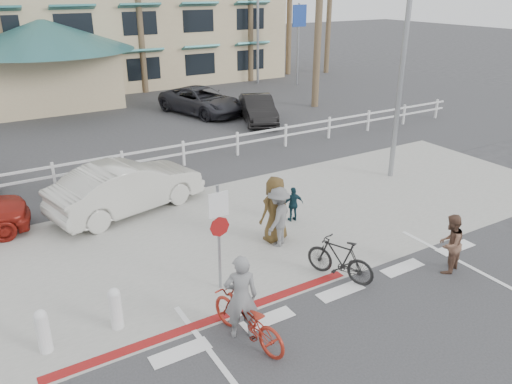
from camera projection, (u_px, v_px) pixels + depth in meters
ground at (358, 305)px, 11.07m from camera, size 140.00×140.00×0.00m
bike_path at (429, 359)px, 9.49m from camera, size 12.00×16.00×0.01m
sidewalk_plaza at (254, 227)px, 14.62m from camera, size 22.00×7.00×0.01m
cross_street at (196, 184)px, 17.78m from camera, size 40.00×5.00×0.01m
parking_lot at (117, 124)px, 25.27m from camera, size 50.00×16.00×0.01m
curb_red at (213, 319)px, 10.58m from camera, size 7.00×0.25×0.02m
rail_fence at (186, 153)px, 19.40m from camera, size 29.40×0.16×1.00m
sign_post at (219, 233)px, 11.15m from camera, size 0.50×0.10×2.90m
bollard_0 at (116, 308)px, 10.18m from camera, size 0.26×0.26×0.95m
bollard_1 at (43, 331)px, 9.51m from camera, size 0.26×0.26×0.95m
streetlight_0 at (404, 51)px, 16.77m from camera, size 0.60×2.00×9.00m
streetlight_1 at (258, 13)px, 33.90m from camera, size 0.60×2.00×9.50m
info_sign at (298, 44)px, 34.03m from camera, size 1.20×0.16×5.60m
bike_red at (247, 319)px, 9.77m from camera, size 1.10×2.12×1.06m
rider_red at (241, 297)px, 9.78m from camera, size 0.79×0.67×1.84m
bike_black at (340, 259)px, 11.90m from camera, size 1.15×1.81×1.05m
rider_black at (450, 244)px, 12.10m from camera, size 0.88×0.77×1.52m
pedestrian_a at (278, 217)px, 13.31m from camera, size 1.25×1.13×1.68m
pedestrian_child at (293, 204)px, 14.81m from camera, size 0.67×0.38×1.08m
pedestrian_b at (275, 210)px, 13.52m from camera, size 1.00×0.74×1.87m
car_white_sedan at (127, 187)px, 15.40m from camera, size 5.07×2.78×1.58m
lot_car_3 at (258, 109)px, 25.40m from camera, size 2.85×4.38×1.36m
lot_car_5 at (202, 101)px, 27.04m from camera, size 3.72×5.60×1.43m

